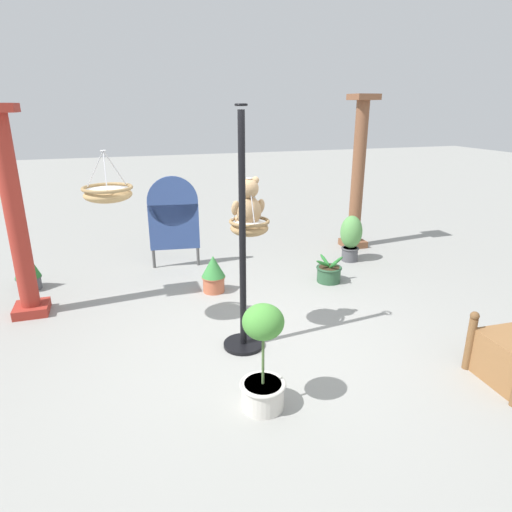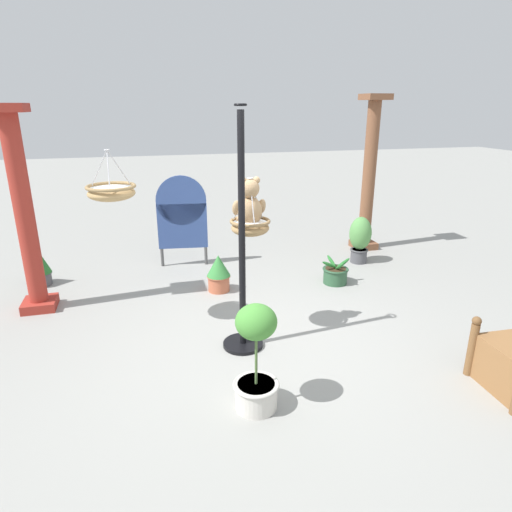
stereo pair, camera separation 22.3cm
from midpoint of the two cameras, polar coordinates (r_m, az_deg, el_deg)
The scene contains 13 objects.
ground_plane at distance 4.99m, azimuth 1.80°, elevation -11.47°, with size 40.00×40.00×0.00m, color gray.
display_pole_central at distance 4.63m, azimuth -0.40°, elevation -2.94°, with size 0.44×0.44×2.54m.
hanging_basket_with_teddy at distance 4.74m, azimuth 0.58°, elevation 3.85°, with size 0.44×0.44×0.62m.
teddy_bear at distance 4.71m, azimuth 0.51°, elevation 6.59°, with size 0.37×0.33×0.53m.
hanging_basket_left_high at distance 5.00m, azimuth -16.98°, elevation 7.95°, with size 0.53×0.53×0.54m.
greenhouse_pillar_left at distance 8.20m, azimuth 15.15°, elevation 9.74°, with size 0.43×0.43×2.70m.
greenhouse_pillar_right at distance 6.04m, azimuth -26.77°, elevation 4.49°, with size 0.43×0.43×2.55m.
potted_plant_fern_front at distance 6.68m, azimuth 11.16°, elevation -2.27°, with size 0.47×0.46×0.40m.
potted_plant_flowering_red at distance 7.56m, azimuth 14.13°, elevation 2.25°, with size 0.36×0.36×0.79m.
potted_plant_tall_leafy at distance 3.85m, azimuth 1.72°, elevation -13.37°, with size 0.41×0.41×0.98m.
potted_plant_bushy_green at distance 6.26m, azimuth -3.85°, elevation -2.17°, with size 0.34×0.34×0.54m.
potted_plant_small_succulent at distance 7.13m, azimuth -25.57°, elevation -1.10°, with size 0.35×0.35×0.61m.
display_sign_board at distance 7.17m, azimuth -8.68°, elevation 5.34°, with size 0.79×0.15×1.48m.
Camera 2 is at (-1.15, -4.14, 2.52)m, focal length 30.95 mm.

